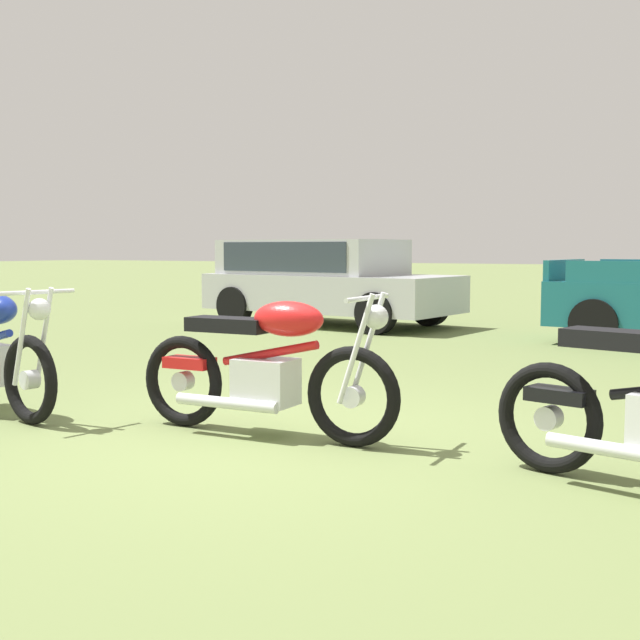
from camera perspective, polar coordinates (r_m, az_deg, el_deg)
ground_plane at (r=5.68m, az=-4.04°, el=-8.24°), size 120.00×120.00×0.00m
motorcycle_red at (r=5.70m, az=-3.75°, el=-3.28°), size 2.03×0.64×1.02m
car_silver at (r=13.96m, az=0.11°, el=3.11°), size 4.42×2.37×1.43m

